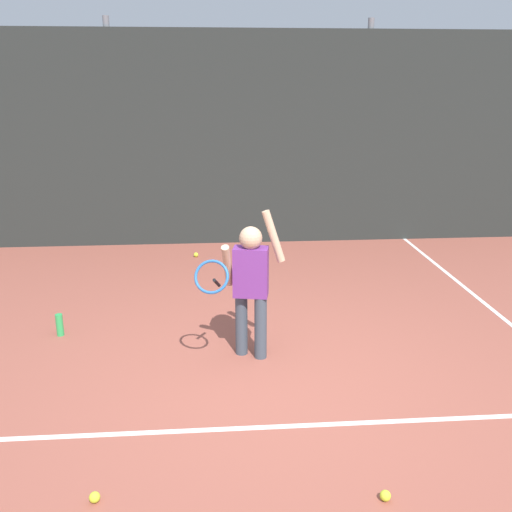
# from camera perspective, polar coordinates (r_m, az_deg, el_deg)

# --- Properties ---
(ground_plane) EXTENTS (20.00, 20.00, 0.00)m
(ground_plane) POSITION_cam_1_polar(r_m,az_deg,el_deg) (4.73, 1.73, -13.13)
(ground_plane) COLOR #9E5142
(court_line_baseline) EXTENTS (9.00, 0.05, 0.00)m
(court_line_baseline) POSITION_cam_1_polar(r_m,az_deg,el_deg) (4.27, 2.55, -16.76)
(court_line_baseline) COLOR white
(court_line_baseline) RESTS_ON ground
(back_fence_windscreen) EXTENTS (11.49, 0.08, 3.11)m
(back_fence_windscreen) POSITION_cam_1_polar(r_m,az_deg,el_deg) (8.54, -1.42, 11.54)
(back_fence_windscreen) COLOR #282D2B
(back_fence_windscreen) RESTS_ON ground
(fence_post_1) EXTENTS (0.09, 0.09, 3.26)m
(fence_post_1) POSITION_cam_1_polar(r_m,az_deg,el_deg) (8.69, -14.08, 11.64)
(fence_post_1) COLOR slate
(fence_post_1) RESTS_ON ground
(fence_post_2) EXTENTS (0.09, 0.09, 3.26)m
(fence_post_2) POSITION_cam_1_polar(r_m,az_deg,el_deg) (8.89, 10.91, 11.95)
(fence_post_2) COLOR slate
(fence_post_2) RESTS_ON ground
(tennis_player) EXTENTS (0.80, 0.57, 1.35)m
(tennis_player) POSITION_cam_1_polar(r_m,az_deg,el_deg) (4.93, -0.68, -2.48)
(tennis_player) COLOR #3F4C59
(tennis_player) RESTS_ON ground
(water_bottle) EXTENTS (0.07, 0.07, 0.22)m
(water_bottle) POSITION_cam_1_polar(r_m,az_deg,el_deg) (5.89, -19.15, -6.57)
(water_bottle) COLOR green
(water_bottle) RESTS_ON ground
(tennis_ball_1) EXTENTS (0.07, 0.07, 0.07)m
(tennis_ball_1) POSITION_cam_1_polar(r_m,az_deg,el_deg) (3.72, 12.88, -22.45)
(tennis_ball_1) COLOR #CCE033
(tennis_ball_1) RESTS_ON ground
(tennis_ball_2) EXTENTS (0.07, 0.07, 0.07)m
(tennis_ball_2) POSITION_cam_1_polar(r_m,az_deg,el_deg) (8.09, -6.06, 0.13)
(tennis_ball_2) COLOR #CCE033
(tennis_ball_2) RESTS_ON ground
(tennis_ball_3) EXTENTS (0.07, 0.07, 0.07)m
(tennis_ball_3) POSITION_cam_1_polar(r_m,az_deg,el_deg) (3.76, -15.93, -22.31)
(tennis_ball_3) COLOR #CCE033
(tennis_ball_3) RESTS_ON ground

